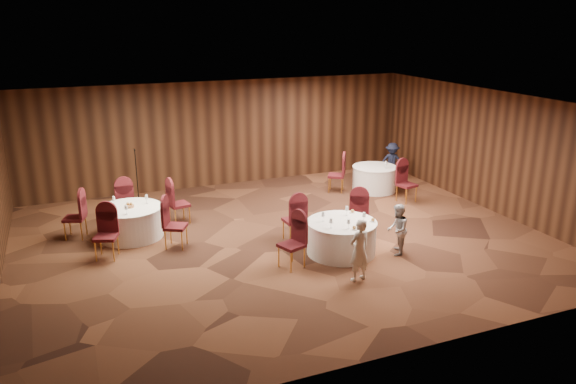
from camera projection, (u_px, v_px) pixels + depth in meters
name	position (u px, v px, depth m)	size (l,w,h in m)	color
ground	(283.00, 240.00, 13.19)	(12.00, 12.00, 0.00)	black
room_shell	(283.00, 159.00, 12.60)	(12.00, 12.00, 12.00)	silver
table_main	(341.00, 237.00, 12.35)	(1.54, 1.54, 0.74)	white
table_left	(131.00, 222.00, 13.27)	(1.51, 1.51, 0.74)	white
table_right	(374.00, 178.00, 16.83)	(1.33, 1.33, 0.74)	white
chairs_main	(316.00, 225.00, 12.72)	(2.97, 1.95, 1.00)	#3E0F0C
chairs_left	(132.00, 216.00, 13.26)	(3.12, 2.86, 1.00)	#3E0F0C
chairs_right	(370.00, 180.00, 16.24)	(2.07, 2.29, 1.00)	#3E0F0C
tabletop_main	(350.00, 218.00, 12.19)	(1.14, 1.09, 0.22)	silver
tabletop_left	(129.00, 204.00, 13.13)	(0.81, 0.85, 0.22)	silver
tabletop_right	(386.00, 163.00, 16.49)	(0.08, 0.08, 0.22)	silver
mic_stand	(138.00, 187.00, 15.73)	(0.24, 0.24, 1.54)	black
woman_a	(359.00, 250.00, 11.01)	(0.47, 0.31, 1.28)	silver
woman_b	(397.00, 230.00, 12.24)	(0.56, 0.43, 1.15)	#ABAAAF
man_c	(392.00, 162.00, 17.80)	(0.79, 0.45, 1.22)	black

